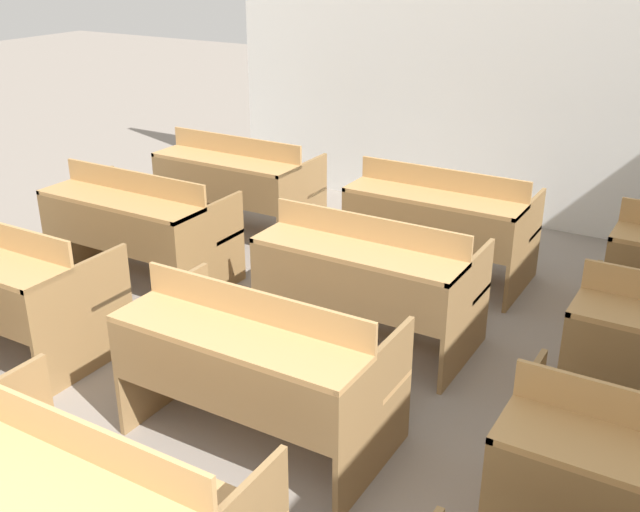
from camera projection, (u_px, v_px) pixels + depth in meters
wall_back at (538, 60)px, 6.21m from camera, size 5.89×0.06×2.89m
bench_front_center at (80, 503)px, 2.76m from camera, size 1.30×0.75×0.85m
bench_second_left at (2, 281)px, 4.54m from camera, size 1.30×0.75×0.85m
bench_second_center at (257, 362)px, 3.67m from camera, size 1.30×0.75×0.85m
bench_third_left at (138, 223)px, 5.46m from camera, size 1.30×0.75×0.85m
bench_third_center at (368, 276)px, 4.61m from camera, size 1.30×0.75×0.85m
bench_back_left at (237, 181)px, 6.40m from camera, size 1.30×0.75×0.85m
bench_back_center at (440, 220)px, 5.53m from camera, size 1.30×0.75×0.85m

